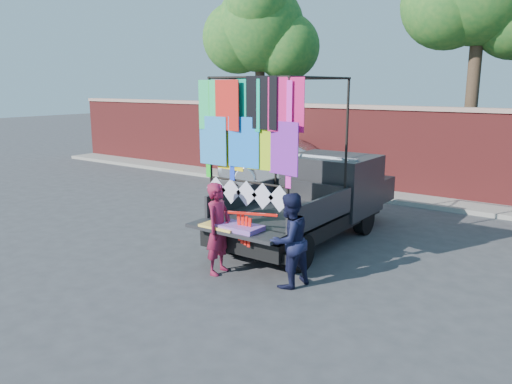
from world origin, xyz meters
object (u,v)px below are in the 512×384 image
Objects in this scene: sedan at (293,164)px; woman at (218,229)px; pickup_truck at (320,197)px; man at (289,240)px.

woman is at bearing -176.22° from sedan.
sedan is at bearing 13.53° from woman.
sedan is (-3.23, 4.12, -0.10)m from pickup_truck.
pickup_truck reaches higher than woman.
pickup_truck is 3.04m from woman.
pickup_truck is at bearing -146.53° from man.
man is (4.22, -6.92, 0.02)m from sedan.
woman reaches higher than sedan.
sedan is 7.71m from woman.
sedan is at bearing -134.60° from man.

